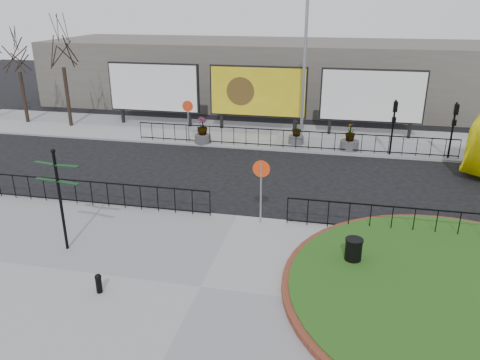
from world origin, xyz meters
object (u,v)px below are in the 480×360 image
(lamp_post, at_px, (305,61))
(planter_c, at_px, (350,140))
(planter_b, at_px, (296,135))
(fingerpost_sign, at_px, (59,190))
(billboard_mid, at_px, (258,92))
(litter_bin, at_px, (353,252))
(bollard, at_px, (99,282))
(planter_a, at_px, (203,133))

(lamp_post, distance_m, planter_c, 5.16)
(planter_b, bearing_deg, fingerpost_sign, -114.16)
(billboard_mid, height_order, lamp_post, lamp_post)
(planter_c, bearing_deg, litter_bin, -89.77)
(bollard, relative_size, planter_c, 0.38)
(litter_bin, relative_size, planter_b, 0.67)
(litter_bin, height_order, planter_b, planter_b)
(lamp_post, xyz_separation_m, planter_a, (-5.65, -1.60, -4.11))
(billboard_mid, xyz_separation_m, planter_c, (5.82, -3.21, -1.92))
(bollard, xyz_separation_m, litter_bin, (7.14, 3.03, 0.14))
(planter_b, xyz_separation_m, planter_c, (3.05, -0.62, 0.04))
(fingerpost_sign, distance_m, planter_a, 13.27)
(lamp_post, bearing_deg, planter_c, -23.73)
(billboard_mid, distance_m, planter_b, 4.27)
(billboard_mid, bearing_deg, planter_a, -126.53)
(billboard_mid, distance_m, lamp_post, 4.23)
(fingerpost_sign, xyz_separation_m, bollard, (2.31, -2.12, -1.81))
(billboard_mid, xyz_separation_m, litter_bin, (5.87, -15.81, -2.01))
(lamp_post, height_order, planter_c, lamp_post)
(billboard_mid, xyz_separation_m, planter_a, (-2.65, -3.57, -1.88))
(lamp_post, xyz_separation_m, bollard, (-4.27, -16.87, -4.38))
(planter_a, distance_m, planter_c, 8.48)
(litter_bin, distance_m, planter_c, 12.61)
(billboard_mid, bearing_deg, litter_bin, -69.62)
(fingerpost_sign, bearing_deg, bollard, -32.28)
(fingerpost_sign, relative_size, bollard, 5.88)
(planter_c, bearing_deg, billboard_mid, 151.14)
(billboard_mid, xyz_separation_m, bollard, (-1.26, -18.84, -2.15))
(planter_a, height_order, planter_b, planter_a)
(lamp_post, bearing_deg, planter_b, -111.05)
(lamp_post, bearing_deg, billboard_mid, 146.75)
(bollard, xyz_separation_m, planter_b, (4.03, 16.26, 0.19))
(lamp_post, relative_size, bollard, 15.34)
(lamp_post, height_order, planter_a, lamp_post)
(lamp_post, distance_m, fingerpost_sign, 16.35)
(billboard_mid, relative_size, planter_a, 4.01)
(planter_c, bearing_deg, fingerpost_sign, -124.81)
(planter_b, bearing_deg, billboard_mid, 136.97)
(billboard_mid, height_order, planter_a, billboard_mid)
(planter_b, bearing_deg, litter_bin, -76.80)
(planter_b, relative_size, planter_c, 0.90)
(litter_bin, distance_m, planter_b, 13.59)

